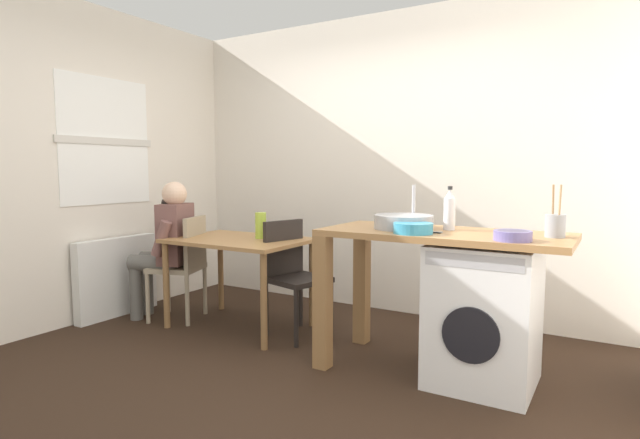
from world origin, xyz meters
name	(u,v)px	position (x,y,z in m)	size (l,w,h in m)	color
ground_plane	(284,372)	(0.00, 0.00, 0.00)	(5.46, 5.46, 0.00)	black
wall_back	(393,164)	(0.00, 1.75, 1.35)	(4.60, 0.10, 2.70)	silver
wall_window_side	(72,164)	(-2.15, 0.00, 1.35)	(0.12, 3.80, 2.70)	silver
radiator	(117,277)	(-2.02, 0.30, 0.35)	(0.10, 0.80, 0.70)	white
dining_table	(239,250)	(-0.86, 0.60, 0.64)	(1.10, 0.76, 0.74)	#9E7042
chair_person_seat	(184,262)	(-1.41, 0.53, 0.51)	(0.51, 0.51, 0.90)	gray
chair_opposite	(292,271)	(-0.38, 0.67, 0.51)	(0.49, 0.49, 0.90)	black
seated_person	(167,242)	(-1.56, 0.47, 0.67)	(0.57, 0.54, 1.20)	#595651
kitchen_counter	(410,254)	(0.66, 0.49, 0.76)	(1.50, 0.68, 0.92)	#9E7042
washing_machine	(484,314)	(1.13, 0.49, 0.43)	(0.60, 0.61, 0.86)	white
sink_basin	(403,222)	(0.61, 0.49, 0.97)	(0.38, 0.38, 0.09)	#9EA0A5
tap	(414,206)	(0.61, 0.67, 1.06)	(0.02, 0.02, 0.28)	#B2B2B7
bottle_tall_green	(450,210)	(0.88, 0.58, 1.05)	(0.07, 0.07, 0.28)	silver
mixing_bowl	(413,228)	(0.75, 0.29, 0.96)	(0.24, 0.24, 0.06)	teal
utensil_crock	(555,225)	(1.50, 0.54, 0.99)	(0.11, 0.11, 0.30)	gray
colander	(513,235)	(1.32, 0.27, 0.95)	(0.20, 0.20, 0.06)	slate
vase	(261,225)	(-0.71, 0.70, 0.85)	(0.09, 0.09, 0.21)	#A8C63D
scissors	(430,232)	(0.82, 0.39, 0.92)	(0.15, 0.06, 0.01)	#B2B2B7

